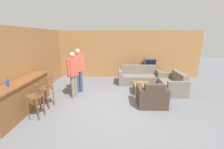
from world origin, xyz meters
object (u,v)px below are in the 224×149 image
(couch_far, at_px, (139,77))
(loveseat_right, at_px, (173,85))
(bar_chair_mid, at_px, (46,90))
(armchair_near, at_px, (152,97))
(coffee_table, at_px, (142,85))
(bar_chair_near, at_px, (36,99))
(person_by_counter, at_px, (73,72))
(tv_unit, at_px, (149,74))
(person_by_window, at_px, (78,68))
(book_on_table, at_px, (139,84))
(tv, at_px, (150,64))
(bottle, at_px, (7,82))

(couch_far, bearing_deg, loveseat_right, -41.48)
(bar_chair_mid, xyz_separation_m, armchair_near, (3.48, 0.18, -0.28))
(bar_chair_mid, height_order, coffee_table, bar_chair_mid)
(bar_chair_near, relative_size, person_by_counter, 0.60)
(coffee_table, bearing_deg, loveseat_right, 7.54)
(bar_chair_near, bearing_deg, person_by_counter, 66.02)
(tv_unit, xyz_separation_m, person_by_window, (-3.36, -2.09, 0.74))
(loveseat_right, height_order, book_on_table, loveseat_right)
(bar_chair_near, bearing_deg, tv, 45.48)
(tv_unit, bearing_deg, person_by_counter, -142.23)
(person_by_counter, bearing_deg, bottle, -128.58)
(bar_chair_near, relative_size, coffee_table, 1.21)
(person_by_counter, bearing_deg, couch_far, 33.47)
(person_by_window, bearing_deg, coffee_table, -0.66)
(bar_chair_mid, relative_size, person_by_window, 0.58)
(couch_far, distance_m, person_by_counter, 3.36)
(coffee_table, distance_m, tv_unit, 2.25)
(armchair_near, bearing_deg, person_by_counter, 166.82)
(bar_chair_near, relative_size, couch_far, 0.52)
(bar_chair_near, xyz_separation_m, tv_unit, (4.10, 4.17, -0.30))
(person_by_window, bearing_deg, tv, 31.86)
(bar_chair_mid, xyz_separation_m, couch_far, (3.42, 2.65, -0.28))
(bar_chair_near, distance_m, book_on_table, 3.81)
(couch_far, xyz_separation_m, bottle, (-4.05, -3.45, 0.80))
(couch_far, relative_size, tv, 3.42)
(book_on_table, bearing_deg, person_by_window, 178.77)
(bottle, bearing_deg, book_on_table, 29.05)
(armchair_near, xyz_separation_m, tv, (0.62, 3.31, 0.54))
(bar_chair_mid, xyz_separation_m, tv, (4.10, 3.49, 0.26))
(tv, bearing_deg, person_by_window, -148.14)
(bar_chair_near, xyz_separation_m, coffee_table, (3.34, 2.05, -0.25))
(bar_chair_near, height_order, book_on_table, bar_chair_near)
(loveseat_right, relative_size, tv_unit, 1.41)
(loveseat_right, distance_m, bottle, 5.85)
(bottle, bearing_deg, bar_chair_near, 10.96)
(armchair_near, height_order, book_on_table, armchair_near)
(bottle, height_order, book_on_table, bottle)
(tv, xyz_separation_m, bottle, (-4.73, -4.29, 0.26))
(armchair_near, bearing_deg, loveseat_right, 48.87)
(bar_chair_near, height_order, tv_unit, bar_chair_near)
(tv, bearing_deg, couch_far, -129.15)
(tv, bearing_deg, book_on_table, -112.06)
(person_by_window, xyz_separation_m, person_by_counter, (-0.06, -0.56, -0.04))
(loveseat_right, bearing_deg, bottle, -156.15)
(armchair_near, relative_size, tv, 1.59)
(coffee_table, xyz_separation_m, tv, (0.76, 2.12, 0.51))
(bottle, xyz_separation_m, person_by_window, (1.37, 2.20, -0.08))
(tv_unit, bearing_deg, bottle, -137.79)
(bar_chair_near, bearing_deg, tv_unit, 45.50)
(bar_chair_near, height_order, couch_far, bar_chair_near)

